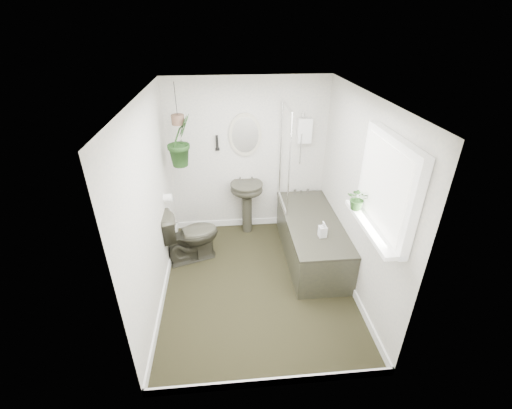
{
  "coord_description": "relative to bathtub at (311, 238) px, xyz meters",
  "views": [
    {
      "loc": [
        -0.32,
        -3.31,
        2.97
      ],
      "look_at": [
        0.0,
        0.15,
        1.05
      ],
      "focal_mm": 24.0,
      "sensor_mm": 36.0,
      "label": 1
    }
  ],
  "objects": [
    {
      "name": "floor",
      "position": [
        -0.8,
        -0.5,
        -0.3
      ],
      "size": [
        2.3,
        2.8,
        0.02
      ],
      "primitive_type": "cube",
      "color": "black",
      "rests_on": "ground"
    },
    {
      "name": "ceiling",
      "position": [
        -0.8,
        -0.5,
        2.02
      ],
      "size": [
        2.3,
        2.8,
        0.02
      ],
      "primitive_type": "cube",
      "color": "white",
      "rests_on": "ground"
    },
    {
      "name": "wall_back",
      "position": [
        -0.8,
        0.91,
        0.86
      ],
      "size": [
        2.3,
        0.02,
        2.3
      ],
      "primitive_type": "cube",
      "color": "silver",
      "rests_on": "ground"
    },
    {
      "name": "wall_front",
      "position": [
        -0.8,
        -1.91,
        0.86
      ],
      "size": [
        2.3,
        0.02,
        2.3
      ],
      "primitive_type": "cube",
      "color": "silver",
      "rests_on": "ground"
    },
    {
      "name": "wall_left",
      "position": [
        -1.96,
        -0.5,
        0.86
      ],
      "size": [
        0.02,
        2.8,
        2.3
      ],
      "primitive_type": "cube",
      "color": "silver",
      "rests_on": "ground"
    },
    {
      "name": "wall_right",
      "position": [
        0.36,
        -0.5,
        0.86
      ],
      "size": [
        0.02,
        2.8,
        2.3
      ],
      "primitive_type": "cube",
      "color": "silver",
      "rests_on": "ground"
    },
    {
      "name": "skirting",
      "position": [
        -0.8,
        -0.5,
        -0.24
      ],
      "size": [
        2.3,
        2.8,
        0.1
      ],
      "primitive_type": "cube",
      "color": "white",
      "rests_on": "floor"
    },
    {
      "name": "bathtub",
      "position": [
        0.0,
        0.0,
        0.0
      ],
      "size": [
        0.72,
        1.72,
        0.58
      ],
      "primitive_type": null,
      "color": "#302F24",
      "rests_on": "floor"
    },
    {
      "name": "bath_screen",
      "position": [
        -0.33,
        0.49,
        0.99
      ],
      "size": [
        0.04,
        0.72,
        1.4
      ],
      "primitive_type": null,
      "color": "silver",
      "rests_on": "bathtub"
    },
    {
      "name": "shower_box",
      "position": [
        0.0,
        0.84,
        1.26
      ],
      "size": [
        0.2,
        0.1,
        0.35
      ],
      "primitive_type": "cube",
      "color": "white",
      "rests_on": "wall_back"
    },
    {
      "name": "oval_mirror",
      "position": [
        -0.84,
        0.87,
        1.21
      ],
      "size": [
        0.46,
        0.03,
        0.62
      ],
      "primitive_type": "ellipsoid",
      "color": "#BBB49C",
      "rests_on": "wall_back"
    },
    {
      "name": "wall_sconce",
      "position": [
        -1.24,
        0.86,
        1.11
      ],
      "size": [
        0.04,
        0.04,
        0.22
      ],
      "primitive_type": "cylinder",
      "color": "black",
      "rests_on": "wall_back"
    },
    {
      "name": "toilet_roll_holder",
      "position": [
        -1.9,
        0.2,
        0.61
      ],
      "size": [
        0.11,
        0.11,
        0.11
      ],
      "primitive_type": "cylinder",
      "rotation": [
        0.0,
        1.57,
        0.0
      ],
      "color": "white",
      "rests_on": "wall_left"
    },
    {
      "name": "window_recess",
      "position": [
        0.29,
        -1.2,
        1.36
      ],
      "size": [
        0.08,
        1.0,
        0.9
      ],
      "primitive_type": "cube",
      "color": "white",
      "rests_on": "wall_right"
    },
    {
      "name": "window_sill",
      "position": [
        0.22,
        -1.2,
        0.94
      ],
      "size": [
        0.18,
        1.0,
        0.04
      ],
      "primitive_type": "cube",
      "color": "white",
      "rests_on": "wall_right"
    },
    {
      "name": "window_blinds",
      "position": [
        0.24,
        -1.2,
        1.36
      ],
      "size": [
        0.01,
        0.86,
        0.76
      ],
      "primitive_type": "cube",
      "color": "white",
      "rests_on": "wall_right"
    },
    {
      "name": "toilet",
      "position": [
        -1.65,
        0.09,
        0.09
      ],
      "size": [
        0.85,
        0.64,
        0.77
      ],
      "primitive_type": "imported",
      "rotation": [
        0.0,
        0.0,
        1.89
      ],
      "color": "#302F24",
      "rests_on": "floor"
    },
    {
      "name": "pedestal_sink",
      "position": [
        -0.84,
        0.73,
        0.12
      ],
      "size": [
        0.54,
        0.49,
        0.82
      ],
      "primitive_type": null,
      "rotation": [
        0.0,
        0.0,
        -0.17
      ],
      "color": "#302F24",
      "rests_on": "floor"
    },
    {
      "name": "sill_plant",
      "position": [
        0.17,
        -0.9,
        1.08
      ],
      "size": [
        0.27,
        0.26,
        0.24
      ],
      "primitive_type": "imported",
      "rotation": [
        0.0,
        0.0,
        -0.43
      ],
      "color": "black",
      "rests_on": "window_sill"
    },
    {
      "name": "hanging_plant",
      "position": [
        -1.69,
        0.45,
        1.29
      ],
      "size": [
        0.45,
        0.47,
        0.66
      ],
      "primitive_type": "imported",
      "rotation": [
        0.0,
        0.0,
        0.94
      ],
      "color": "black",
      "rests_on": "ceiling"
    },
    {
      "name": "soap_bottle",
      "position": [
        0.02,
        -0.39,
        0.39
      ],
      "size": [
        0.1,
        0.1,
        0.21
      ],
      "primitive_type": "imported",
      "rotation": [
        0.0,
        0.0,
        0.06
      ],
      "color": "black",
      "rests_on": "bathtub"
    },
    {
      "name": "hanging_pot",
      "position": [
        -1.69,
        0.45,
        1.56
      ],
      "size": [
        0.16,
        0.16,
        0.12
      ],
      "primitive_type": "cylinder",
      "color": "brown",
      "rests_on": "ceiling"
    }
  ]
}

